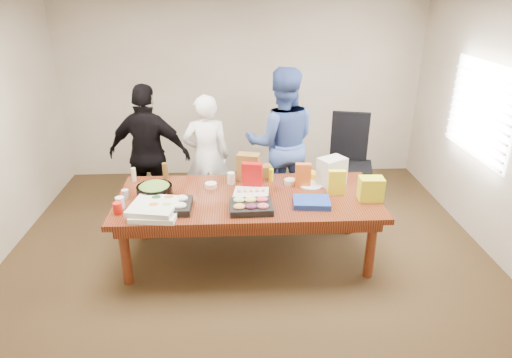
{
  "coord_description": "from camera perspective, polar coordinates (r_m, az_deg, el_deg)",
  "views": [
    {
      "loc": [
        -0.13,
        -4.31,
        2.82
      ],
      "look_at": [
        0.09,
        0.1,
        0.9
      ],
      "focal_mm": 31.2,
      "sensor_mm": 36.0,
      "label": 1
    }
  ],
  "objects": [
    {
      "name": "floor",
      "position": [
        5.16,
        -0.99,
        -9.82
      ],
      "size": [
        5.5,
        5.0,
        0.02
      ],
      "primitive_type": "cube",
      "color": "#47301E",
      "rests_on": "ground"
    },
    {
      "name": "ceiling",
      "position": [
        4.31,
        -1.26,
        22.0
      ],
      "size": [
        5.5,
        5.0,
        0.02
      ],
      "primitive_type": "cube",
      "color": "white",
      "rests_on": "wall_back"
    },
    {
      "name": "wall_back",
      "position": [
        6.96,
        -1.78,
        11.29
      ],
      "size": [
        5.5,
        0.04,
        2.7
      ],
      "primitive_type": "cube",
      "color": "beige",
      "rests_on": "floor"
    },
    {
      "name": "wall_front",
      "position": [
        2.33,
        0.96,
        -15.65
      ],
      "size": [
        5.5,
        0.04,
        2.7
      ],
      "primitive_type": "cube",
      "color": "beige",
      "rests_on": "floor"
    },
    {
      "name": "wall_right",
      "position": [
        5.38,
        29.69,
        4.5
      ],
      "size": [
        0.04,
        5.0,
        2.7
      ],
      "primitive_type": "cube",
      "color": "beige",
      "rests_on": "floor"
    },
    {
      "name": "window_panel",
      "position": [
        5.82,
        26.77,
        7.88
      ],
      "size": [
        0.03,
        1.4,
        1.1
      ],
      "primitive_type": "cube",
      "color": "white",
      "rests_on": "wall_right"
    },
    {
      "name": "window_blinds",
      "position": [
        5.81,
        26.43,
        7.89
      ],
      "size": [
        0.04,
        1.36,
        1.0
      ],
      "primitive_type": "cube",
      "color": "beige",
      "rests_on": "wall_right"
    },
    {
      "name": "conference_table",
      "position": [
        4.96,
        -1.02,
        -6.1
      ],
      "size": [
        2.8,
        1.2,
        0.75
      ],
      "primitive_type": "cube",
      "color": "#4C1C0F",
      "rests_on": "floor"
    },
    {
      "name": "office_chair",
      "position": [
        6.15,
        12.19,
        1.83
      ],
      "size": [
        0.75,
        0.75,
        1.21
      ],
      "primitive_type": "cube",
      "rotation": [
        0.0,
        0.0,
        -0.24
      ],
      "color": "black",
      "rests_on": "floor"
    },
    {
      "name": "person_center",
      "position": [
        5.72,
        -6.34,
        2.78
      ],
      "size": [
        0.63,
        0.44,
        1.63
      ],
      "primitive_type": "imported",
      "rotation": [
        0.0,
        0.0,
        3.24
      ],
      "color": "white",
      "rests_on": "floor"
    },
    {
      "name": "person_right",
      "position": [
        5.73,
        3.29,
        4.61
      ],
      "size": [
        0.95,
        0.75,
        1.94
      ],
      "primitive_type": "imported",
      "rotation": [
        0.0,
        0.0,
        3.13
      ],
      "color": "#364E98",
      "rests_on": "floor"
    },
    {
      "name": "person_left",
      "position": [
        5.71,
        -13.5,
        3.04
      ],
      "size": [
        1.1,
        0.62,
        1.77
      ],
      "primitive_type": "imported",
      "rotation": [
        0.0,
        0.0,
        2.95
      ],
      "color": "black",
      "rests_on": "floor"
    },
    {
      "name": "veggie_tray",
      "position": [
        4.57,
        -11.17,
        -3.45
      ],
      "size": [
        0.47,
        0.37,
        0.07
      ],
      "primitive_type": "cube",
      "rotation": [
        0.0,
        0.0,
        -0.01
      ],
      "color": "black",
      "rests_on": "conference_table"
    },
    {
      "name": "fruit_tray",
      "position": [
        4.48,
        -0.66,
        -3.59
      ],
      "size": [
        0.44,
        0.35,
        0.07
      ],
      "primitive_type": "cube",
      "rotation": [
        0.0,
        0.0,
        0.03
      ],
      "color": "black",
      "rests_on": "conference_table"
    },
    {
      "name": "sheet_cake",
      "position": [
        4.74,
        -0.63,
        -1.99
      ],
      "size": [
        0.4,
        0.32,
        0.06
      ],
      "primitive_type": "cube",
      "rotation": [
        0.0,
        0.0,
        -0.13
      ],
      "color": "silver",
      "rests_on": "conference_table"
    },
    {
      "name": "salad_bowl",
      "position": [
        4.87,
        -12.86,
        -1.53
      ],
      "size": [
        0.39,
        0.39,
        0.12
      ],
      "primitive_type": "cylinder",
      "rotation": [
        0.0,
        0.0,
        0.02
      ],
      "color": "black",
      "rests_on": "conference_table"
    },
    {
      "name": "chip_bag_blue",
      "position": [
        4.62,
        7.14,
        -2.96
      ],
      "size": [
        0.4,
        0.31,
        0.06
      ],
      "primitive_type": "cube",
      "rotation": [
        0.0,
        0.0,
        -0.09
      ],
      "color": "#1B389A",
      "rests_on": "conference_table"
    },
    {
      "name": "chip_bag_red",
      "position": [
        4.85,
        -0.48,
        0.28
      ],
      "size": [
        0.23,
        0.13,
        0.32
      ],
      "primitive_type": "cube",
      "rotation": [
        0.0,
        0.0,
        -0.17
      ],
      "color": "#B20C0D",
      "rests_on": "conference_table"
    },
    {
      "name": "chip_bag_yellow",
      "position": [
        4.85,
        10.3,
        -0.43
      ],
      "size": [
        0.19,
        0.08,
        0.27
      ],
      "primitive_type": "cube",
      "rotation": [
        0.0,
        0.0,
        -0.06
      ],
      "color": "yellow",
      "rests_on": "conference_table"
    },
    {
      "name": "chip_bag_orange",
      "position": [
        4.99,
        6.05,
        0.51
      ],
      "size": [
        0.18,
        0.09,
        0.27
      ],
      "primitive_type": "cube",
      "rotation": [
        0.0,
        0.0,
        -0.09
      ],
      "color": "#D55F1C",
      "rests_on": "conference_table"
    },
    {
      "name": "mayo_jar",
      "position": [
        5.06,
        -3.2,
        0.12
      ],
      "size": [
        0.11,
        0.11,
        0.13
      ],
      "primitive_type": "cylinder",
      "rotation": [
        0.0,
        0.0,
        0.34
      ],
      "color": "white",
      "rests_on": "conference_table"
    },
    {
      "name": "mustard_bottle",
      "position": [
        5.12,
        1.96,
        0.54
      ],
      "size": [
        0.06,
        0.06,
        0.15
      ],
      "primitive_type": "cylinder",
      "rotation": [
        0.0,
        0.0,
        -0.04
      ],
      "color": "#DFE108",
      "rests_on": "conference_table"
    },
    {
      "name": "dressing_bottle",
      "position": [
        5.26,
        -11.55,
        0.97
      ],
      "size": [
        0.08,
        0.08,
        0.2
      ],
      "primitive_type": "cylinder",
      "rotation": [
        0.0,
        0.0,
        -0.33
      ],
      "color": "brown",
      "rests_on": "conference_table"
    },
    {
      "name": "ranch_bottle",
      "position": [
        5.3,
        -15.42,
        0.54
      ],
      "size": [
        0.06,
        0.06,
        0.16
      ],
      "primitive_type": "cylinder",
      "rotation": [
        0.0,
        0.0,
        0.17
      ],
      "color": "beige",
      "rests_on": "conference_table"
    },
    {
      "name": "banana_bunch",
      "position": [
        5.24,
        7.2,
        0.48
      ],
      "size": [
        0.26,
        0.25,
        0.08
      ],
      "primitive_type": "cube",
      "rotation": [
        0.0,
        0.0,
        -0.69
      ],
      "color": "#FFBB07",
      "rests_on": "conference_table"
    },
    {
      "name": "bread_loaf",
      "position": [
        5.23,
        0.16,
        0.96
      ],
      "size": [
        0.35,
        0.2,
        0.13
      ],
      "primitive_type": "cube",
      "rotation": [
        0.0,
        0.0,
        0.19
      ],
      "color": "brown",
      "rests_on": "conference_table"
    },
    {
      "name": "kraft_bag",
      "position": [
        5.1,
        -0.98,
        1.5
      ],
      "size": [
        0.28,
        0.2,
        0.33
      ],
      "primitive_type": "cube",
      "rotation": [
        0.0,
        0.0,
        -0.25
      ],
      "color": "brown",
      "rests_on": "conference_table"
    },
    {
      "name": "red_cup",
      "position": [
        4.61,
        -17.32,
        -3.59
      ],
      "size": [
        0.09,
        0.09,
        0.11
      ],
      "primitive_type": "cylinder",
      "rotation": [
        0.0,
        0.0,
        -0.06
      ],
      "color": "red",
      "rests_on": "conference_table"
    },
    {
      "name": "clear_cup_a",
      "position": [
        4.7,
        -17.03,
        -2.94
      ],
      "size": [
        0.11,
        0.11,
        0.12
      ],
      "primitive_type": "cylinder",
      "rotation": [
        0.0,
        0.0,
        -0.25
      ],
      "color": "white",
      "rests_on": "conference_table"
    },
    {
      "name": "clear_cup_b",
      "position": [
        4.91,
        -16.43,
        -1.89
      ],
      "size": [
        0.09,
        0.09,
        0.1
      ],
      "primitive_type": "cylinder",
      "rotation": [
        0.0,
        0.0,
        -0.22
      ],
      "color": "silver",
      "rests_on": "conference_table"
    },
    {
      "name": "pizza_box_lower",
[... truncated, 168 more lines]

